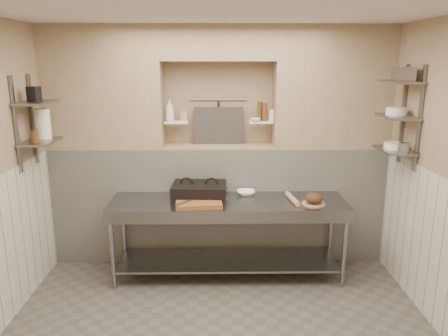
{
  "coord_description": "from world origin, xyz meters",
  "views": [
    {
      "loc": [
        -0.01,
        -3.39,
        2.43
      ],
      "look_at": [
        0.05,
        0.9,
        1.35
      ],
      "focal_mm": 35.0,
      "sensor_mm": 36.0,
      "label": 1
    }
  ],
  "objects_px": {
    "prep_table": "(228,223)",
    "cutting_board": "(199,203)",
    "panini_press": "(199,191)",
    "bowl_alcove": "(255,120)",
    "rolling_pin": "(292,199)",
    "jug_left": "(43,124)",
    "mixing_bowl": "(246,193)",
    "bottle_soap": "(170,110)",
    "bread_loaf": "(314,198)"
  },
  "relations": [
    {
      "from": "prep_table",
      "to": "cutting_board",
      "type": "distance_m",
      "value": 0.44
    },
    {
      "from": "panini_press",
      "to": "bowl_alcove",
      "type": "distance_m",
      "value": 1.07
    },
    {
      "from": "cutting_board",
      "to": "panini_press",
      "type": "bearing_deg",
      "value": 90.84
    },
    {
      "from": "prep_table",
      "to": "panini_press",
      "type": "bearing_deg",
      "value": 158.1
    },
    {
      "from": "prep_table",
      "to": "rolling_pin",
      "type": "xyz_separation_m",
      "value": [
        0.71,
        -0.01,
        0.29
      ]
    },
    {
      "from": "jug_left",
      "to": "bowl_alcove",
      "type": "bearing_deg",
      "value": 13.27
    },
    {
      "from": "prep_table",
      "to": "jug_left",
      "type": "relative_size",
      "value": 8.32
    },
    {
      "from": "cutting_board",
      "to": "prep_table",
      "type": "bearing_deg",
      "value": 20.17
    },
    {
      "from": "panini_press",
      "to": "mixing_bowl",
      "type": "distance_m",
      "value": 0.55
    },
    {
      "from": "bottle_soap",
      "to": "prep_table",
      "type": "bearing_deg",
      "value": -39.3
    },
    {
      "from": "prep_table",
      "to": "jug_left",
      "type": "bearing_deg",
      "value": -179.52
    },
    {
      "from": "bread_loaf",
      "to": "bottle_soap",
      "type": "bearing_deg",
      "value": 157.12
    },
    {
      "from": "cutting_board",
      "to": "bread_loaf",
      "type": "xyz_separation_m",
      "value": [
        1.24,
        -0.0,
        0.05
      ]
    },
    {
      "from": "panini_press",
      "to": "mixing_bowl",
      "type": "bearing_deg",
      "value": 13.31
    },
    {
      "from": "bowl_alcove",
      "to": "rolling_pin",
      "type": "bearing_deg",
      "value": -54.57
    },
    {
      "from": "rolling_pin",
      "to": "bowl_alcove",
      "type": "xyz_separation_m",
      "value": [
        -0.38,
        0.53,
        0.8
      ]
    },
    {
      "from": "mixing_bowl",
      "to": "rolling_pin",
      "type": "height_order",
      "value": "rolling_pin"
    },
    {
      "from": "mixing_bowl",
      "to": "bowl_alcove",
      "type": "bearing_deg",
      "value": 67.38
    },
    {
      "from": "prep_table",
      "to": "cutting_board",
      "type": "xyz_separation_m",
      "value": [
        -0.32,
        -0.12,
        0.28
      ]
    },
    {
      "from": "bread_loaf",
      "to": "jug_left",
      "type": "xyz_separation_m",
      "value": [
        -2.86,
        0.1,
        0.8
      ]
    },
    {
      "from": "mixing_bowl",
      "to": "bottle_soap",
      "type": "height_order",
      "value": "bottle_soap"
    },
    {
      "from": "rolling_pin",
      "to": "prep_table",
      "type": "bearing_deg",
      "value": 179.2
    },
    {
      "from": "panini_press",
      "to": "bottle_soap",
      "type": "distance_m",
      "value": 1.02
    },
    {
      "from": "cutting_board",
      "to": "jug_left",
      "type": "xyz_separation_m",
      "value": [
        -1.62,
        0.1,
        0.85
      ]
    },
    {
      "from": "prep_table",
      "to": "mixing_bowl",
      "type": "distance_m",
      "value": 0.42
    },
    {
      "from": "panini_press",
      "to": "bread_loaf",
      "type": "relative_size",
      "value": 3.24
    },
    {
      "from": "panini_press",
      "to": "bowl_alcove",
      "type": "bearing_deg",
      "value": 33.3
    },
    {
      "from": "prep_table",
      "to": "cutting_board",
      "type": "bearing_deg",
      "value": -159.83
    },
    {
      "from": "panini_press",
      "to": "bottle_soap",
      "type": "bearing_deg",
      "value": 132.29
    },
    {
      "from": "rolling_pin",
      "to": "jug_left",
      "type": "xyz_separation_m",
      "value": [
        -2.65,
        -0.01,
        0.84
      ]
    },
    {
      "from": "prep_table",
      "to": "jug_left",
      "type": "xyz_separation_m",
      "value": [
        -1.94,
        -0.02,
        1.13
      ]
    },
    {
      "from": "prep_table",
      "to": "bowl_alcove",
      "type": "bearing_deg",
      "value": 57.62
    },
    {
      "from": "bread_loaf",
      "to": "jug_left",
      "type": "relative_size",
      "value": 0.61
    },
    {
      "from": "bread_loaf",
      "to": "bottle_soap",
      "type": "height_order",
      "value": "bottle_soap"
    },
    {
      "from": "bottle_soap",
      "to": "mixing_bowl",
      "type": "bearing_deg",
      "value": -19.94
    },
    {
      "from": "prep_table",
      "to": "panini_press",
      "type": "distance_m",
      "value": 0.49
    },
    {
      "from": "bowl_alcove",
      "to": "jug_left",
      "type": "distance_m",
      "value": 2.34
    },
    {
      "from": "cutting_board",
      "to": "bowl_alcove",
      "type": "xyz_separation_m",
      "value": [
        0.65,
        0.64,
        0.81
      ]
    },
    {
      "from": "cutting_board",
      "to": "bowl_alcove",
      "type": "distance_m",
      "value": 1.22
    },
    {
      "from": "bread_loaf",
      "to": "prep_table",
      "type": "bearing_deg",
      "value": 172.63
    },
    {
      "from": "cutting_board",
      "to": "mixing_bowl",
      "type": "bearing_deg",
      "value": 33.4
    },
    {
      "from": "prep_table",
      "to": "rolling_pin",
      "type": "height_order",
      "value": "rolling_pin"
    },
    {
      "from": "mixing_bowl",
      "to": "rolling_pin",
      "type": "distance_m",
      "value": 0.55
    },
    {
      "from": "jug_left",
      "to": "prep_table",
      "type": "bearing_deg",
      "value": 0.48
    },
    {
      "from": "rolling_pin",
      "to": "bowl_alcove",
      "type": "height_order",
      "value": "bowl_alcove"
    },
    {
      "from": "prep_table",
      "to": "bottle_soap",
      "type": "relative_size",
      "value": 10.19
    },
    {
      "from": "cutting_board",
      "to": "rolling_pin",
      "type": "xyz_separation_m",
      "value": [
        1.03,
        0.11,
        0.01
      ]
    },
    {
      "from": "mixing_bowl",
      "to": "cutting_board",
      "type": "bearing_deg",
      "value": -146.6
    },
    {
      "from": "bread_loaf",
      "to": "jug_left",
      "type": "bearing_deg",
      "value": 177.95
    },
    {
      "from": "panini_press",
      "to": "mixing_bowl",
      "type": "relative_size",
      "value": 2.95
    }
  ]
}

